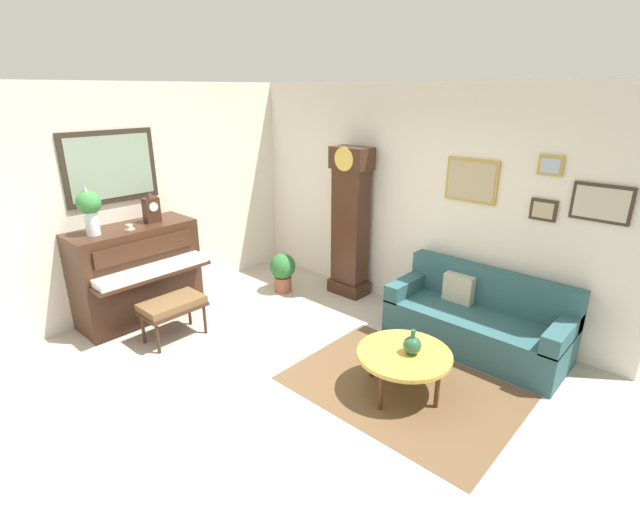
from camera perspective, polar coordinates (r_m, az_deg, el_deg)
ground_plane at (r=4.84m, az=-5.38°, el=-15.18°), size 6.40×6.00×0.10m
wall_left at (r=6.30m, az=-22.18°, el=6.38°), size 0.13×4.90×2.80m
wall_back at (r=5.97m, az=11.58°, el=6.72°), size 5.30×0.13×2.80m
area_rug at (r=4.74m, az=10.02°, el=-15.49°), size 2.10×1.50×0.01m
piano at (r=6.12m, az=-21.41°, el=-1.90°), size 0.87×1.44×1.18m
piano_bench at (r=5.54m, az=-17.60°, el=-5.85°), size 0.42×0.70×0.48m
grandfather_clock at (r=6.29m, az=3.70°, el=3.60°), size 0.52×0.34×2.03m
couch at (r=5.47m, az=18.72°, el=-7.42°), size 1.90×0.80×0.84m
coffee_table at (r=4.48m, az=10.25°, el=-11.85°), size 0.88×0.88×0.42m
mantel_clock at (r=6.02m, az=-19.93°, el=5.50°), size 0.13×0.18×0.38m
flower_vase at (r=5.70m, az=-26.37°, el=5.36°), size 0.26×0.26×0.58m
teacup at (r=5.82m, az=-22.29°, el=3.23°), size 0.12×0.12×0.06m
green_jug at (r=4.42m, az=11.21°, el=-10.63°), size 0.17×0.17×0.24m
potted_plant at (r=6.54m, az=-4.59°, el=-1.72°), size 0.36×0.36×0.56m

